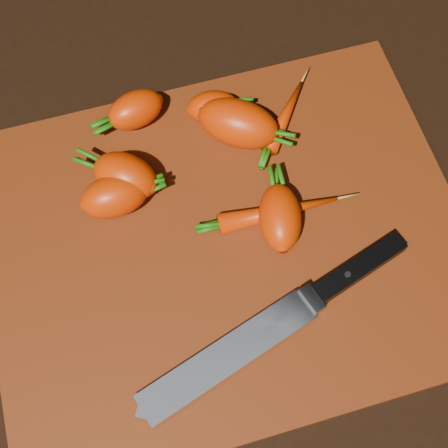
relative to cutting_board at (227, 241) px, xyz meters
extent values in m
cube|color=black|center=(0.00, 0.00, -0.01)|extent=(2.00, 2.00, 0.01)
cube|color=#5A2109|center=(0.00, 0.00, 0.00)|extent=(0.50, 0.40, 0.01)
ellipsoid|color=#E23000|center=(-0.10, 0.07, 0.03)|extent=(0.07, 0.05, 0.05)
ellipsoid|color=#E23000|center=(-0.09, 0.09, 0.03)|extent=(0.09, 0.08, 0.05)
ellipsoid|color=#E23000|center=(0.05, 0.12, 0.03)|extent=(0.10, 0.10, 0.05)
ellipsoid|color=#E23000|center=(0.06, 0.00, 0.03)|extent=(0.06, 0.08, 0.04)
ellipsoid|color=#E23000|center=(-0.06, 0.17, 0.03)|extent=(0.07, 0.06, 0.04)
ellipsoid|color=#E23000|center=(0.03, 0.15, 0.02)|extent=(0.06, 0.05, 0.04)
ellipsoid|color=#E23000|center=(0.10, 0.12, 0.02)|extent=(0.08, 0.09, 0.02)
ellipsoid|color=#E23000|center=(0.06, 0.01, 0.02)|extent=(0.13, 0.03, 0.02)
cube|color=gray|center=(-0.12, -0.15, 0.01)|extent=(0.19, 0.09, 0.00)
cube|color=gray|center=(-0.03, -0.12, 0.01)|extent=(0.02, 0.03, 0.01)
cube|color=black|center=(0.03, -0.10, 0.01)|extent=(0.11, 0.05, 0.02)
cylinder|color=#B2B2B7|center=(0.01, -0.10, 0.02)|extent=(0.01, 0.01, 0.00)
camera|label=1|loc=(-0.07, -0.24, 0.61)|focal=50.00mm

